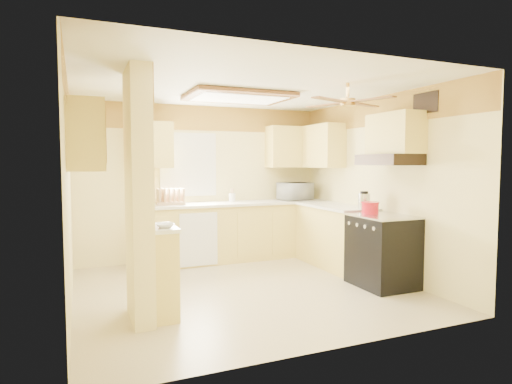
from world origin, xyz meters
name	(u,v)px	position (x,y,z in m)	size (l,w,h in m)	color
floor	(245,289)	(0.00, 0.00, 0.00)	(4.00, 4.00, 0.00)	#C9B78B
ceiling	(245,87)	(0.00, 0.00, 2.50)	(4.00, 4.00, 0.00)	white
wall_back	(203,183)	(0.00, 1.90, 1.25)	(4.00, 4.00, 0.00)	#F6E596
wall_front	(329,203)	(0.00, -1.90, 1.25)	(4.00, 4.00, 0.00)	#F6E596
wall_left	(68,194)	(-2.00, 0.00, 1.25)	(3.80, 3.80, 0.00)	#F6E596
wall_right	(377,186)	(2.00, 0.00, 1.25)	(3.80, 3.80, 0.00)	#F6E596
wallpaper_border	(203,118)	(0.00, 1.88, 2.30)	(4.00, 0.02, 0.40)	#F1BF47
partition_column	(139,196)	(-1.35, -0.55, 1.25)	(0.20, 0.70, 2.50)	#F6E596
partition_ledge	(162,273)	(-1.13, -0.55, 0.45)	(0.25, 0.55, 0.90)	#E1CF68
ledge_top	(161,228)	(-1.13, -0.55, 0.92)	(0.28, 0.58, 0.04)	white
lower_cabinets_back	(238,232)	(0.50, 1.60, 0.45)	(3.00, 0.60, 0.90)	#E1CF68
lower_cabinets_right	(335,237)	(1.70, 0.60, 0.45)	(0.60, 1.40, 0.90)	#E1CF68
countertop_back	(238,203)	(0.50, 1.59, 0.92)	(3.04, 0.64, 0.04)	white
countertop_right	(334,206)	(1.69, 0.60, 0.92)	(0.64, 1.44, 0.04)	white
dishwasher_panel	(199,239)	(-0.25, 1.29, 0.43)	(0.58, 0.02, 0.80)	white
window	(188,165)	(-0.25, 1.89, 1.55)	(0.92, 0.02, 1.02)	white
upper_cab_back_left	(152,145)	(-0.85, 1.72, 1.85)	(0.60, 0.35, 0.70)	#E1CF68
upper_cab_back_right	(292,147)	(1.55, 1.72, 1.85)	(0.90, 0.35, 0.70)	#E1CF68
upper_cab_right	(320,146)	(1.82, 1.25, 1.85)	(0.35, 1.00, 0.70)	#E1CF68
upper_cab_left_wall	(85,136)	(-1.82, -0.25, 1.85)	(0.35, 0.75, 0.70)	#E1CF68
upper_cab_over_stove	(395,134)	(1.82, -0.55, 1.95)	(0.35, 0.76, 0.52)	#E1CF68
stove	(383,251)	(1.67, -0.55, 0.46)	(0.68, 0.77, 0.92)	black
range_hood	(389,160)	(1.74, -0.55, 1.62)	(0.50, 0.76, 0.14)	black
poster_menu	(149,136)	(-1.24, -0.55, 1.85)	(0.02, 0.42, 0.57)	black
poster_nashville	(150,201)	(-1.24, -0.55, 1.20)	(0.02, 0.42, 0.57)	black
ceiling_light_panel	(238,97)	(0.10, 0.50, 2.46)	(1.35, 0.95, 0.06)	brown
ceiling_fan	(348,102)	(1.00, -0.70, 2.29)	(1.15, 1.15, 0.26)	gold
vent_grate	(426,103)	(1.98, -0.90, 2.30)	(0.02, 0.40, 0.25)	black
microwave	(295,191)	(1.54, 1.59, 1.09)	(0.54, 0.37, 0.30)	white
bowl	(165,226)	(-1.12, -0.69, 0.96)	(0.19, 0.19, 0.05)	white
dutch_oven	(370,208)	(1.62, -0.35, 0.99)	(0.23, 0.23, 0.16)	red
kettle	(364,201)	(1.73, -0.07, 1.06)	(0.16, 0.16, 0.25)	silver
dish_rack	(170,199)	(-0.60, 1.63, 1.03)	(0.44, 0.34, 0.24)	#DAB17E
utensil_crock	(232,197)	(0.44, 1.73, 1.01)	(0.11, 0.11, 0.21)	white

